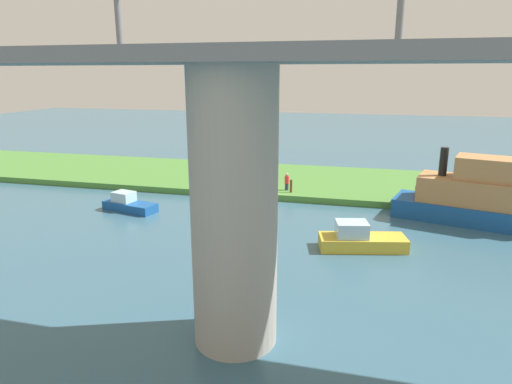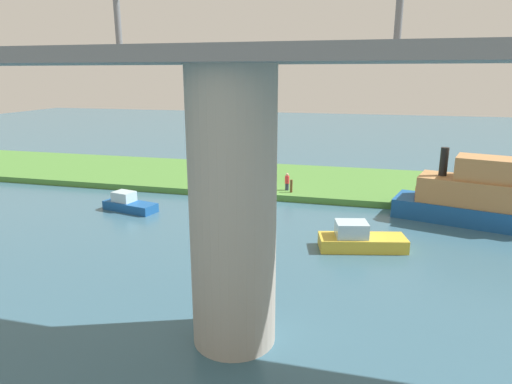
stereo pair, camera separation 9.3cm
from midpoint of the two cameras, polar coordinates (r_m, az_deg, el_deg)
ground_plane at (r=34.49m, az=0.08°, el=-1.02°), size 160.00×160.00×0.00m
grassy_bank at (r=40.09m, az=2.16°, el=1.61°), size 80.00×12.00×0.50m
bridge_pylon at (r=15.23m, az=-3.00°, el=-2.58°), size 2.99×2.99×9.78m
bridge_span at (r=14.56m, az=-3.28°, el=18.10°), size 70.75×4.30×3.25m
person_on_bank at (r=35.35m, az=3.90°, el=1.36°), size 0.41×0.41×1.39m
mooring_post at (r=34.74m, az=4.44°, el=0.77°), size 0.20×0.20×1.01m
pontoon_yellow at (r=32.16m, az=26.36°, el=-0.50°), size 9.90×5.57×4.80m
houseboat_blue at (r=33.03m, az=-16.11°, el=-1.49°), size 4.21×2.28×1.33m
motorboat_red at (r=25.49m, az=13.06°, el=-5.93°), size 5.01×2.70×1.58m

